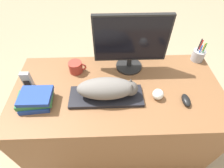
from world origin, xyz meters
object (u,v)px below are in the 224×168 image
Objects in this scene: baseball at (158,94)px; cat at (109,88)px; monitor at (131,42)px; pen_cup at (198,55)px; computer_mouse at (186,100)px; keyboard at (106,96)px; coffee_mug at (76,67)px; phone at (27,80)px; book_stack at (35,99)px.

cat is at bearing 177.74° from baseball.
monitor is 2.72× the size of pen_cup.
cat is 0.50m from computer_mouse.
pen_cup reaches higher than baseball.
keyboard is 0.34m from coffee_mug.
keyboard is at bearing 177.85° from baseball.
baseball is (0.15, -0.31, -0.19)m from monitor.
cat reaches higher than phone.
book_stack reaches higher than baseball.
phone is (-0.54, 0.12, -0.03)m from cat.
computer_mouse is at bearing -6.29° from cat.
keyboard is at bearing -12.60° from phone.
baseball is at bearing -136.68° from pen_cup.
coffee_mug is (-0.24, 0.26, -0.05)m from cat.
cat is 5.40× the size of baseball.
monitor reaches higher than pen_cup.
book_stack is (0.09, -0.15, -0.02)m from phone.
coffee_mug is 0.58× the size of book_stack.
keyboard is 0.82m from pen_cup.
pen_cup is 0.85× the size of book_stack.
book_stack is (-0.62, -0.33, -0.18)m from monitor.
computer_mouse is at bearing -118.32° from pen_cup.
phone is at bearing 167.40° from keyboard.
pen_cup is (0.71, 0.36, -0.04)m from cat.
coffee_mug is 0.61m from baseball.
computer_mouse is at bearing -13.39° from baseball.
coffee_mug is (-0.40, -0.04, -0.19)m from monitor.
cat reaches higher than computer_mouse.
book_stack is (-0.94, 0.02, 0.02)m from computer_mouse.
keyboard is 0.92× the size of monitor.
phone is 0.56× the size of book_stack.
coffee_mug is at bearing -174.74° from monitor.
book_stack is (-0.22, -0.29, 0.00)m from coffee_mug.
book_stack is at bearing -178.60° from baseball.
coffee_mug is at bearing 153.82° from baseball.
cat is at bearing -47.60° from coffee_mug.
keyboard is 3.80× the size of phone.
monitor is at bearing 61.44° from cat.
pen_cup is (0.73, 0.36, 0.03)m from keyboard.
computer_mouse is (0.33, -0.35, -0.21)m from monitor.
baseball is at bearing 166.61° from computer_mouse.
baseball is (0.32, -0.01, -0.06)m from cat.
pen_cup is (0.55, 0.07, -0.18)m from monitor.
pen_cup is 2.67× the size of baseball.
computer_mouse is 0.94m from book_stack.
monitor is 0.39m from baseball.
coffee_mug reaches higher than computer_mouse.
pen_cup reaches higher than cat.
computer_mouse is 1.42× the size of baseball.
phone reaches higher than computer_mouse.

